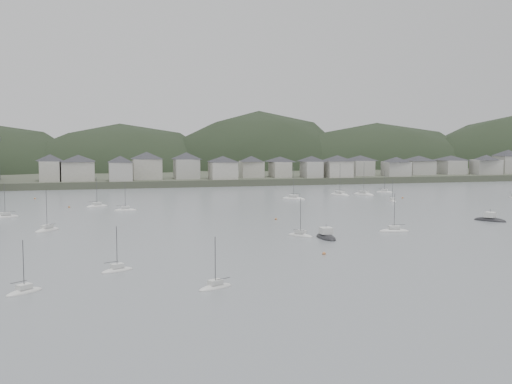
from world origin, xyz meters
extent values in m
plane|color=slate|center=(0.00, 0.00, 0.00)|extent=(900.00, 900.00, 0.00)
cube|color=#383D2D|center=(0.00, 295.00, 1.50)|extent=(900.00, 250.00, 3.00)
ellipsoid|color=black|center=(-32.30, 272.87, -9.97)|extent=(132.08, 90.41, 79.74)
ellipsoid|color=black|center=(50.65, 272.93, -12.68)|extent=(133.88, 88.37, 101.41)
ellipsoid|color=black|center=(125.95, 267.91, -10.32)|extent=(165.81, 81.78, 82.55)
cube|color=#A5A297|center=(-65.00, 181.96, 7.29)|extent=(8.34, 12.91, 8.59)
pyramid|color=#25252A|center=(-65.00, 181.96, 13.09)|extent=(15.78, 15.78, 3.01)
cube|color=#A5A297|center=(-53.32, 181.32, 7.18)|extent=(13.68, 13.35, 8.36)
pyramid|color=#25252A|center=(-53.32, 181.32, 12.82)|extent=(20.07, 20.07, 2.93)
cube|color=#AAA8A0|center=(-35.57, 176.02, 7.04)|extent=(9.78, 10.20, 8.08)
pyramid|color=#25252A|center=(-35.57, 176.02, 12.49)|extent=(14.83, 14.83, 2.83)
cube|color=#A5A297|center=(-23.51, 185.65, 7.55)|extent=(12.59, 13.33, 9.09)
pyramid|color=#25252A|center=(-23.51, 185.65, 13.68)|extent=(19.24, 19.24, 3.18)
cube|color=#AAA8A0|center=(-5.75, 184.10, 7.43)|extent=(10.74, 12.17, 8.87)
pyramid|color=#25252A|center=(-5.75, 184.10, 13.42)|extent=(17.01, 17.01, 3.10)
cube|color=#A5A297|center=(9.92, 177.53, 6.85)|extent=(11.63, 12.09, 7.69)
pyramid|color=#25252A|center=(9.92, 177.53, 12.04)|extent=(17.61, 17.61, 2.69)
cube|color=#A5A297|center=(25.25, 186.19, 6.72)|extent=(10.37, 9.35, 7.44)
pyramid|color=#25252A|center=(25.25, 186.19, 11.74)|extent=(14.65, 14.65, 2.60)
cube|color=#A5A297|center=(38.63, 183.79, 6.61)|extent=(8.24, 12.20, 7.22)
pyramid|color=#25252A|center=(38.63, 183.79, 11.48)|extent=(15.17, 15.17, 2.53)
cube|color=#AAA8A0|center=(52.50, 178.55, 6.73)|extent=(8.06, 10.91, 7.46)
pyramid|color=#25252A|center=(52.50, 178.55, 11.77)|extent=(14.08, 14.08, 2.61)
cube|color=#A5A297|center=(64.81, 177.06, 6.83)|extent=(11.73, 11.78, 7.66)
pyramid|color=#25252A|center=(64.81, 177.06, 12.00)|extent=(17.46, 17.46, 2.68)
cube|color=#AAA8A0|center=(80.64, 186.91, 6.67)|extent=(10.19, 13.02, 7.33)
pyramid|color=#25252A|center=(80.64, 186.91, 11.62)|extent=(17.23, 17.23, 2.57)
cube|color=#AAA8A0|center=(95.55, 178.06, 6.44)|extent=(11.70, 9.81, 6.88)
pyramid|color=#25252A|center=(95.55, 178.06, 11.08)|extent=(15.97, 15.97, 2.41)
cube|color=#AAA8A0|center=(112.40, 186.91, 6.50)|extent=(12.83, 12.48, 7.00)
pyramid|color=#25252A|center=(112.40, 186.91, 11.22)|extent=(18.79, 18.79, 2.45)
cube|color=#AAA8A0|center=(130.73, 187.42, 6.48)|extent=(11.07, 13.50, 6.97)
pyramid|color=#25252A|center=(130.73, 187.42, 11.19)|extent=(18.25, 18.25, 2.44)
cube|color=#AAA8A0|center=(146.02, 179.72, 6.67)|extent=(13.75, 9.12, 7.34)
pyramid|color=#25252A|center=(146.02, 179.72, 11.62)|extent=(16.97, 16.97, 2.57)
cube|color=#AAA8A0|center=(162.92, 185.95, 7.53)|extent=(11.37, 11.57, 9.05)
pyramid|color=#25252A|center=(162.92, 185.95, 13.63)|extent=(17.03, 17.03, 3.17)
ellipsoid|color=silver|center=(-37.30, 88.25, 0.05)|extent=(6.85, 2.41, 1.36)
cube|color=silver|center=(-37.30, 88.25, 1.03)|extent=(2.42, 1.57, 0.70)
cylinder|color=#3F3F42|center=(-37.30, 88.25, 4.43)|extent=(0.12, 0.12, 8.47)
cylinder|color=#3F3F42|center=(-38.52, 88.21, 1.58)|extent=(3.05, 0.21, 0.10)
ellipsoid|color=silver|center=(22.37, 29.80, 0.05)|extent=(7.42, 3.75, 1.42)
cube|color=silver|center=(22.37, 29.80, 1.06)|extent=(2.76, 2.06, 0.70)
cylinder|color=#3F3F42|center=(22.37, 29.80, 4.64)|extent=(0.12, 0.12, 8.87)
cylinder|color=#3F3F42|center=(23.61, 30.08, 1.61)|extent=(3.14, 0.79, 0.10)
ellipsoid|color=silver|center=(22.34, 109.60, 0.05)|extent=(8.55, 8.18, 1.79)
cube|color=silver|center=(22.34, 109.60, 1.25)|extent=(3.65, 3.58, 0.70)
cylinder|color=#3F3F42|center=(22.34, 109.60, 5.81)|extent=(0.12, 0.12, 11.21)
cylinder|color=#3F3F42|center=(23.53, 110.69, 1.80)|extent=(3.04, 2.80, 0.10)
ellipsoid|color=silver|center=(53.02, 93.95, 0.05)|extent=(2.98, 6.25, 1.20)
cube|color=silver|center=(53.02, 93.95, 0.95)|extent=(1.68, 2.31, 0.70)
cylinder|color=#3F3F42|center=(53.02, 93.95, 3.95)|extent=(0.12, 0.12, 7.50)
cylinder|color=#3F3F42|center=(52.82, 95.02, 1.50)|extent=(0.59, 2.67, 0.10)
ellipsoid|color=silver|center=(65.55, 126.94, 0.05)|extent=(6.59, 5.65, 1.33)
cube|color=silver|center=(65.55, 126.94, 1.01)|extent=(2.73, 2.55, 0.70)
cylinder|color=#3F3F42|center=(65.55, 126.94, 4.35)|extent=(0.12, 0.12, 8.29)
cylinder|color=#3F3F42|center=(64.59, 126.23, 1.56)|extent=(2.46, 1.86, 0.10)
ellipsoid|color=silver|center=(-55.79, -11.79, 0.05)|extent=(5.76, 5.43, 1.20)
cube|color=silver|center=(-55.79, -11.79, 0.95)|extent=(2.45, 2.39, 0.70)
cylinder|color=#3F3F42|center=(-55.79, -11.79, 3.95)|extent=(0.12, 0.12, 7.51)
cylinder|color=#3F3F42|center=(-56.60, -11.07, 1.50)|extent=(2.08, 1.87, 0.10)
ellipsoid|color=silver|center=(43.86, 119.91, 0.05)|extent=(6.63, 9.79, 1.88)
cube|color=silver|center=(43.86, 119.91, 1.29)|extent=(3.24, 3.85, 0.70)
cylinder|color=#3F3F42|center=(43.86, 119.91, 6.07)|extent=(0.12, 0.12, 11.74)
cylinder|color=#3F3F42|center=(44.56, 121.45, 1.84)|extent=(1.84, 3.89, 0.10)
ellipsoid|color=silver|center=(52.97, 118.49, 0.05)|extent=(7.17, 10.22, 1.97)
cube|color=silver|center=(52.97, 118.49, 1.33)|extent=(3.46, 4.05, 0.70)
cylinder|color=#3F3F42|center=(52.97, 118.49, 6.35)|extent=(0.12, 0.12, 12.30)
cylinder|color=#3F3F42|center=(52.19, 116.90, 1.88)|extent=(2.05, 4.02, 0.10)
ellipsoid|color=silver|center=(-57.13, 50.62, 0.05)|extent=(6.68, 7.50, 1.53)
cube|color=silver|center=(-57.13, 50.62, 1.11)|extent=(2.98, 3.14, 0.70)
cylinder|color=#3F3F42|center=(-57.13, 50.62, 4.98)|extent=(0.12, 0.12, 9.56)
cylinder|color=#3F3F42|center=(-56.27, 49.55, 1.66)|extent=(2.22, 2.75, 0.10)
ellipsoid|color=silver|center=(-45.62, 101.07, 0.05)|extent=(7.70, 5.61, 1.49)
cube|color=silver|center=(-45.62, 101.07, 1.10)|extent=(3.07, 2.67, 0.70)
cylinder|color=#3F3F42|center=(-45.62, 101.07, 4.86)|extent=(0.12, 0.12, 9.32)
cylinder|color=#3F3F42|center=(-46.80, 101.70, 1.65)|extent=(3.01, 1.67, 0.10)
ellipsoid|color=silver|center=(-42.35, 0.20, 0.05)|extent=(6.09, 4.50, 1.18)
cube|color=silver|center=(-42.35, 0.20, 0.94)|extent=(2.44, 2.13, 0.70)
cylinder|color=#3F3F42|center=(-42.35, 0.20, 3.90)|extent=(0.12, 0.12, 7.39)
cylinder|color=#3F3F42|center=(-43.29, 0.71, 1.49)|extent=(2.38, 1.37, 0.10)
ellipsoid|color=silver|center=(-70.25, 79.60, 0.05)|extent=(7.74, 5.60, 1.50)
cube|color=silver|center=(-70.25, 79.60, 1.10)|extent=(3.08, 2.67, 0.70)
cylinder|color=#3F3F42|center=(-70.25, 79.60, 4.88)|extent=(0.12, 0.12, 9.35)
cylinder|color=#3F3F42|center=(-69.06, 78.97, 1.65)|extent=(3.03, 1.65, 0.10)
ellipsoid|color=silver|center=(-1.19, 28.47, 0.05)|extent=(5.67, 6.70, 1.34)
cube|color=silver|center=(-1.19, 28.47, 1.02)|extent=(2.57, 2.77, 0.70)
cylinder|color=#3F3F42|center=(-1.19, 28.47, 4.39)|extent=(0.12, 0.12, 8.39)
cylinder|color=#3F3F42|center=(-1.90, 27.49, 1.57)|extent=(1.85, 2.51, 0.10)
ellipsoid|color=silver|center=(-28.59, -15.59, 0.05)|extent=(6.22, 4.57, 1.21)
cube|color=silver|center=(-28.59, -15.59, 0.95)|extent=(2.49, 2.17, 0.70)
cylinder|color=#3F3F42|center=(-28.59, -15.59, 3.97)|extent=(0.12, 0.12, 7.53)
cylinder|color=#3F3F42|center=(-27.64, -16.11, 1.50)|extent=(2.43, 1.38, 0.10)
cylinder|color=#3F3F42|center=(99.76, 94.74, 1.85)|extent=(1.72, 4.00, 0.10)
ellipsoid|color=black|center=(55.67, 41.27, 0.05)|extent=(7.52, 8.92, 1.91)
cube|color=silver|center=(55.67, 41.27, 1.66)|extent=(3.48, 3.53, 1.40)
cylinder|color=#3F3F42|center=(55.67, 41.27, 2.56)|extent=(0.10, 0.10, 1.20)
ellipsoid|color=black|center=(3.43, 24.48, 0.05)|extent=(3.25, 9.02, 1.99)
cube|color=silver|center=(3.43, 24.48, 1.69)|extent=(2.53, 2.71, 1.40)
cylinder|color=#3F3F42|center=(3.43, 24.48, 2.59)|extent=(0.10, 0.10, 1.20)
sphere|color=#B56F3C|center=(61.52, 103.30, 0.15)|extent=(0.70, 0.70, 0.70)
sphere|color=#B56F3C|center=(-54.10, 100.83, 0.15)|extent=(0.70, 0.70, 0.70)
sphere|color=#B56F3C|center=(1.15, 57.28, 0.15)|extent=(0.70, 0.70, 0.70)
sphere|color=#B56F3C|center=(-67.13, 132.54, 0.15)|extent=(0.70, 0.70, 0.70)
sphere|color=#B56F3C|center=(-3.64, 6.25, 0.15)|extent=(0.70, 0.70, 0.70)
camera|label=1|loc=(-45.17, -107.79, 22.57)|focal=45.08mm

